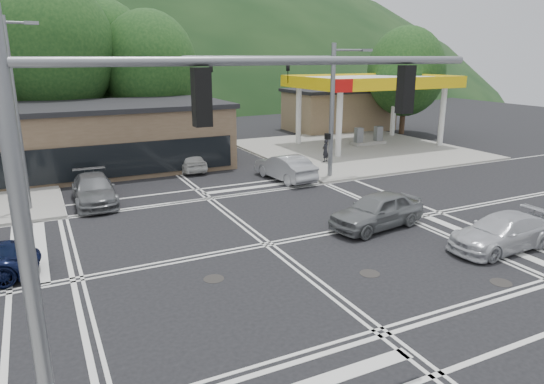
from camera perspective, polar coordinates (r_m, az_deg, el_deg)
name	(u,v)px	position (r m, az deg, el deg)	size (l,w,h in m)	color
ground	(268,244)	(19.52, -0.49, -6.17)	(120.00, 120.00, 0.00)	black
sidewalk_ne	(355,149)	(39.43, 9.77, 4.99)	(16.00, 16.00, 0.15)	gray
gas_station_canopy	(371,84)	(40.82, 11.59, 12.29)	(12.32, 8.34, 5.75)	silver
convenience_store	(339,111)	(50.12, 7.83, 9.44)	(10.00, 6.00, 3.80)	#846B4F
commercial_row	(34,144)	(33.74, -26.23, 5.12)	(24.00, 8.00, 4.00)	brown
hill_north	(73,93)	(106.86, -22.34, 10.70)	(252.00, 126.00, 140.00)	black
tree_n_b	(52,48)	(40.37, -24.48, 15.12)	(9.00, 9.00, 12.98)	#382619
tree_n_c	(149,66)	(41.29, -14.27, 14.19)	(7.60, 7.60, 10.87)	#382619
tree_n_e	(102,57)	(44.70, -19.35, 14.72)	(8.40, 8.40, 11.98)	#382619
tree_ne	(406,72)	(48.33, 15.47, 13.50)	(7.20, 7.20, 9.99)	#382619
streetlight_nw	(17,106)	(25.43, -27.80, 8.92)	(2.50, 0.25, 9.00)	slate
signal_mast_ne	(314,95)	(28.72, 4.98, 11.27)	(11.65, 0.30, 8.00)	slate
signal_mast_sw	(138,188)	(8.53, -15.49, 0.41)	(9.14, 0.28, 8.00)	slate
car_grey_center	(377,210)	(21.64, 12.26, -2.13)	(1.84, 4.58, 1.56)	slate
car_silver_east	(502,232)	(20.90, 25.45, -4.29)	(1.90, 4.66, 1.35)	silver
car_queue_a	(285,167)	(29.36, 1.55, 2.92)	(1.63, 4.68, 1.54)	#9A9CA0
car_queue_b	(189,160)	(32.27, -9.75, 3.69)	(1.58, 3.92, 1.34)	silver
car_northbound	(94,190)	(26.27, -20.21, 0.27)	(2.00, 4.92, 1.43)	#5C5E60
pedestrian	(325,150)	(33.90, 6.30, 4.88)	(0.58, 0.38, 1.59)	black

